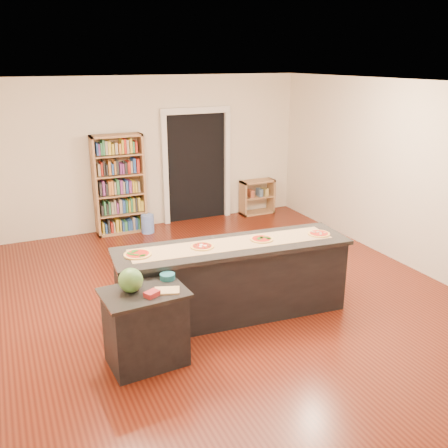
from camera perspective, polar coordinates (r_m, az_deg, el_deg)
name	(u,v)px	position (r m, az deg, el deg)	size (l,w,h in m)	color
room	(231,199)	(6.31, 0.76, 2.93)	(6.00, 7.00, 2.80)	beige
doorway	(196,160)	(9.80, -3.18, 7.32)	(1.40, 0.09, 2.21)	black
kitchen_island	(233,280)	(6.21, 1.03, -6.41)	(2.88, 0.78, 0.95)	black
side_counter	(146,327)	(5.37, -8.93, -11.58)	(0.84, 0.62, 0.84)	black
bookshelf	(119,185)	(9.25, -11.89, 4.41)	(0.91, 0.32, 1.81)	#AB7E53
low_shelf	(257,197)	(10.37, 3.81, 3.11)	(0.70, 0.30, 0.70)	#AB7E53
waste_bin	(148,224)	(9.34, -8.73, 0.04)	(0.24, 0.24, 0.34)	#698EEA
kraft_paper	(233,244)	(6.04, 0.99, -2.26)	(2.50, 0.45, 0.00)	#A28453
watermelon	(131,280)	(5.14, -10.61, -6.34)	(0.25, 0.25, 0.25)	#144214
cutting_board	(167,291)	(5.14, -6.54, -7.57)	(0.25, 0.17, 0.02)	tan
package_red	(152,294)	(5.05, -8.24, -7.90)	(0.14, 0.10, 0.05)	maroon
package_teal	(167,276)	(5.40, -6.48, -5.98)	(0.16, 0.16, 0.06)	#195966
pizza_a	(138,254)	(5.77, -9.84, -3.43)	(0.30, 0.30, 0.02)	#DCAB54
pizza_b	(202,246)	(5.93, -2.51, -2.57)	(0.28, 0.28, 0.02)	#DCAB54
pizza_c	(262,239)	(6.17, 4.32, -1.73)	(0.27, 0.27, 0.02)	#DCAB54
pizza_d	(319,234)	(6.46, 10.79, -1.09)	(0.29, 0.29, 0.02)	#DCAB54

